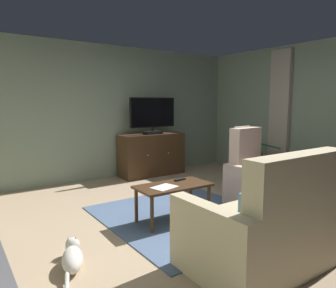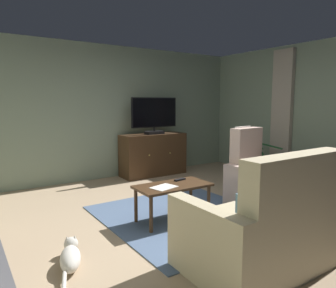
{
  "view_description": "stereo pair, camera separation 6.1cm",
  "coord_description": "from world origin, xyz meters",
  "px_view_note": "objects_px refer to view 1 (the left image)",
  "views": [
    {
      "loc": [
        -2.45,
        -2.96,
        1.5
      ],
      "look_at": [
        -0.08,
        0.45,
        0.95
      ],
      "focal_mm": 33.58,
      "sensor_mm": 36.0,
      "label": 1
    },
    {
      "loc": [
        -2.4,
        -3.0,
        1.5
      ],
      "look_at": [
        -0.08,
        0.45,
        0.95
      ],
      "focal_mm": 33.58,
      "sensor_mm": 36.0,
      "label": 2
    }
  ],
  "objects_px": {
    "folded_newspaper": "(164,187)",
    "potted_plant_small_fern_corner": "(247,165)",
    "coffee_table": "(173,189)",
    "cat": "(72,257)",
    "sofa_floral": "(267,228)",
    "tv_remote": "(180,180)",
    "television": "(153,115)",
    "armchair_near_window": "(260,182)",
    "tv_cabinet": "(152,156)",
    "potted_plant_tall_palm_by_window": "(254,167)"
  },
  "relations": [
    {
      "from": "coffee_table",
      "to": "armchair_near_window",
      "type": "xyz_separation_m",
      "value": [
        1.39,
        -0.22,
        -0.07
      ]
    },
    {
      "from": "television",
      "to": "coffee_table",
      "type": "relative_size",
      "value": 1.07
    },
    {
      "from": "television",
      "to": "potted_plant_tall_palm_by_window",
      "type": "height_order",
      "value": "television"
    },
    {
      "from": "television",
      "to": "cat",
      "type": "relative_size",
      "value": 1.47
    },
    {
      "from": "coffee_table",
      "to": "sofa_floral",
      "type": "bearing_deg",
      "value": -87.33
    },
    {
      "from": "coffee_table",
      "to": "cat",
      "type": "height_order",
      "value": "coffee_table"
    },
    {
      "from": "tv_cabinet",
      "to": "sofa_floral",
      "type": "height_order",
      "value": "sofa_floral"
    },
    {
      "from": "tv_remote",
      "to": "potted_plant_small_fern_corner",
      "type": "relative_size",
      "value": 0.22
    },
    {
      "from": "television",
      "to": "tv_cabinet",
      "type": "bearing_deg",
      "value": 90.0
    },
    {
      "from": "tv_remote",
      "to": "sofa_floral",
      "type": "relative_size",
      "value": 0.12
    },
    {
      "from": "coffee_table",
      "to": "armchair_near_window",
      "type": "relative_size",
      "value": 0.84
    },
    {
      "from": "potted_plant_small_fern_corner",
      "to": "tv_remote",
      "type": "bearing_deg",
      "value": -167.29
    },
    {
      "from": "coffee_table",
      "to": "folded_newspaper",
      "type": "bearing_deg",
      "value": -164.48
    },
    {
      "from": "sofa_floral",
      "to": "tv_remote",
      "type": "bearing_deg",
      "value": 84.75
    },
    {
      "from": "sofa_floral",
      "to": "armchair_near_window",
      "type": "height_order",
      "value": "armchair_near_window"
    },
    {
      "from": "tv_remote",
      "to": "cat",
      "type": "height_order",
      "value": "tv_remote"
    },
    {
      "from": "tv_cabinet",
      "to": "folded_newspaper",
      "type": "xyz_separation_m",
      "value": [
        -1.3,
        -2.38,
        0.07
      ]
    },
    {
      "from": "coffee_table",
      "to": "cat",
      "type": "distance_m",
      "value": 1.51
    },
    {
      "from": "coffee_table",
      "to": "sofa_floral",
      "type": "height_order",
      "value": "sofa_floral"
    },
    {
      "from": "television",
      "to": "cat",
      "type": "height_order",
      "value": "television"
    },
    {
      "from": "sofa_floral",
      "to": "potted_plant_tall_palm_by_window",
      "type": "bearing_deg",
      "value": 41.87
    },
    {
      "from": "sofa_floral",
      "to": "television",
      "type": "bearing_deg",
      "value": 73.8
    },
    {
      "from": "coffee_table",
      "to": "potted_plant_small_fern_corner",
      "type": "bearing_deg",
      "value": 14.88
    },
    {
      "from": "sofa_floral",
      "to": "cat",
      "type": "distance_m",
      "value": 1.81
    },
    {
      "from": "armchair_near_window",
      "to": "potted_plant_small_fern_corner",
      "type": "bearing_deg",
      "value": 52.68
    },
    {
      "from": "coffee_table",
      "to": "potted_plant_small_fern_corner",
      "type": "relative_size",
      "value": 1.25
    },
    {
      "from": "television",
      "to": "folded_newspaper",
      "type": "relative_size",
      "value": 3.43
    },
    {
      "from": "television",
      "to": "potted_plant_small_fern_corner",
      "type": "bearing_deg",
      "value": -64.73
    },
    {
      "from": "tv_remote",
      "to": "folded_newspaper",
      "type": "bearing_deg",
      "value": 17.7
    },
    {
      "from": "coffee_table",
      "to": "potted_plant_small_fern_corner",
      "type": "distance_m",
      "value": 2.03
    },
    {
      "from": "folded_newspaper",
      "to": "potted_plant_small_fern_corner",
      "type": "bearing_deg",
      "value": 1.14
    },
    {
      "from": "television",
      "to": "potted_plant_tall_palm_by_window",
      "type": "distance_m",
      "value": 2.31
    },
    {
      "from": "potted_plant_small_fern_corner",
      "to": "armchair_near_window",
      "type": "bearing_deg",
      "value": -127.32
    },
    {
      "from": "coffee_table",
      "to": "sofa_floral",
      "type": "xyz_separation_m",
      "value": [
        0.06,
        -1.39,
        -0.05
      ]
    },
    {
      "from": "tv_cabinet",
      "to": "folded_newspaper",
      "type": "distance_m",
      "value": 2.71
    },
    {
      "from": "television",
      "to": "folded_newspaper",
      "type": "bearing_deg",
      "value": -119.1
    },
    {
      "from": "potted_plant_small_fern_corner",
      "to": "sofa_floral",
      "type": "bearing_deg",
      "value": -134.83
    },
    {
      "from": "folded_newspaper",
      "to": "armchair_near_window",
      "type": "bearing_deg",
      "value": -20.29
    },
    {
      "from": "tv_remote",
      "to": "cat",
      "type": "bearing_deg",
      "value": 10.77
    },
    {
      "from": "coffee_table",
      "to": "cat",
      "type": "xyz_separation_m",
      "value": [
        -1.43,
        -0.4,
        -0.31
      ]
    },
    {
      "from": "potted_plant_small_fern_corner",
      "to": "tv_cabinet",
      "type": "bearing_deg",
      "value": 114.62
    },
    {
      "from": "armchair_near_window",
      "to": "potted_plant_small_fern_corner",
      "type": "xyz_separation_m",
      "value": [
        0.57,
        0.74,
        0.07
      ]
    },
    {
      "from": "armchair_near_window",
      "to": "coffee_table",
      "type": "bearing_deg",
      "value": 170.9
    },
    {
      "from": "television",
      "to": "folded_newspaper",
      "type": "xyz_separation_m",
      "value": [
        -1.3,
        -2.33,
        -0.77
      ]
    },
    {
      "from": "sofa_floral",
      "to": "armchair_near_window",
      "type": "relative_size",
      "value": 1.28
    },
    {
      "from": "television",
      "to": "cat",
      "type": "xyz_separation_m",
      "value": [
        -2.56,
        -2.68,
        -1.15
      ]
    },
    {
      "from": "tv_remote",
      "to": "potted_plant_small_fern_corner",
      "type": "bearing_deg",
      "value": -174.42
    },
    {
      "from": "folded_newspaper",
      "to": "sofa_floral",
      "type": "distance_m",
      "value": 1.37
    },
    {
      "from": "cat",
      "to": "tv_remote",
      "type": "bearing_deg",
      "value": 17.9
    },
    {
      "from": "armchair_near_window",
      "to": "television",
      "type": "bearing_deg",
      "value": 96.0
    }
  ]
}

